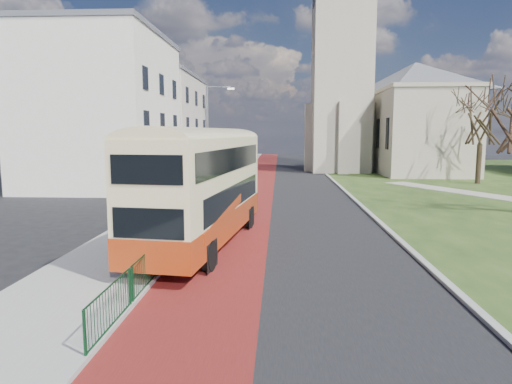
{
  "coord_description": "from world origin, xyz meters",
  "views": [
    {
      "loc": [
        0.97,
        -16.58,
        4.65
      ],
      "look_at": [
        -0.07,
        3.52,
        2.0
      ],
      "focal_mm": 32.0,
      "sensor_mm": 36.0,
      "label": 1
    }
  ],
  "objects": [
    {
      "name": "pavement_west",
      "position": [
        -5.0,
        20.0,
        0.06
      ],
      "size": [
        4.0,
        120.0,
        0.12
      ],
      "primitive_type": "cube",
      "color": "gray",
      "rests_on": "ground"
    },
    {
      "name": "streetlamp",
      "position": [
        -4.35,
        18.0,
        4.59
      ],
      "size": [
        2.13,
        0.18,
        8.0
      ],
      "color": "gray",
      "rests_on": "pavement_west"
    },
    {
      "name": "bus_lane",
      "position": [
        -1.2,
        20.0,
        0.01
      ],
      "size": [
        3.4,
        120.0,
        0.01
      ],
      "primitive_type": "cube",
      "color": "#591414",
      "rests_on": "ground"
    },
    {
      "name": "bus",
      "position": [
        -2.12,
        1.65,
        2.64
      ],
      "size": [
        3.92,
        11.29,
        4.62
      ],
      "rotation": [
        0.0,
        0.0,
        -0.13
      ],
      "color": "#9C2F0E",
      "rests_on": "ground"
    },
    {
      "name": "road_carriageway",
      "position": [
        1.5,
        20.0,
        0.01
      ],
      "size": [
        9.0,
        120.0,
        0.01
      ],
      "primitive_type": "cube",
      "color": "black",
      "rests_on": "ground"
    },
    {
      "name": "pedestrian_railing",
      "position": [
        -2.95,
        4.0,
        0.55
      ],
      "size": [
        0.07,
        24.0,
        1.12
      ],
      "color": "#0C381B",
      "rests_on": "ground"
    },
    {
      "name": "winter_tree_far",
      "position": [
        18.86,
        25.36,
        6.34
      ],
      "size": [
        7.66,
        7.66,
        9.1
      ],
      "rotation": [
        0.0,
        0.0,
        -0.28
      ],
      "color": "#322719",
      "rests_on": "grass_green"
    },
    {
      "name": "street_block_near",
      "position": [
        -14.0,
        22.0,
        6.51
      ],
      "size": [
        10.3,
        14.3,
        13.0
      ],
      "color": "silver",
      "rests_on": "ground"
    },
    {
      "name": "ground",
      "position": [
        0.0,
        0.0,
        0.0
      ],
      "size": [
        160.0,
        160.0,
        0.0
      ],
      "primitive_type": "plane",
      "color": "black",
      "rests_on": "ground"
    },
    {
      "name": "kerb_west",
      "position": [
        -3.0,
        20.0,
        0.07
      ],
      "size": [
        0.25,
        120.0,
        0.13
      ],
      "primitive_type": "cube",
      "color": "#999993",
      "rests_on": "ground"
    },
    {
      "name": "kerb_east",
      "position": [
        6.1,
        22.0,
        0.07
      ],
      "size": [
        0.25,
        80.0,
        0.13
      ],
      "primitive_type": "cube",
      "color": "#999993",
      "rests_on": "ground"
    },
    {
      "name": "street_block_far",
      "position": [
        -14.0,
        38.0,
        5.76
      ],
      "size": [
        10.3,
        16.3,
        11.5
      ],
      "color": "#B9AD9C",
      "rests_on": "ground"
    },
    {
      "name": "gothic_church",
      "position": [
        12.56,
        38.0,
        13.13
      ],
      "size": [
        16.38,
        18.0,
        40.0
      ],
      "color": "#A19782",
      "rests_on": "ground"
    }
  ]
}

